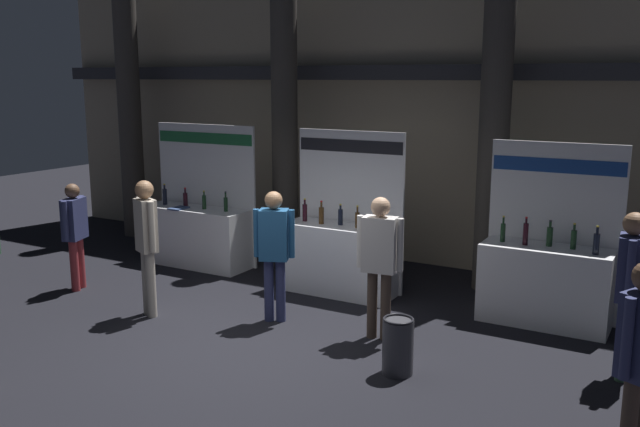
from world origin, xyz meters
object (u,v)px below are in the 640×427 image
Objects in this scene: exhibitor_booth_2 at (546,278)px; visitor_2 at (147,237)px; visitor_1 at (380,255)px; visitor_0 at (274,245)px; visitor_8 at (630,281)px; trash_bin at (398,346)px; exhibitor_booth_0 at (197,230)px; visitor_6 at (75,228)px; exhibitor_booth_1 at (341,252)px.

visitor_2 is (-4.58, -2.27, 0.46)m from exhibitor_booth_2.
exhibitor_booth_2 is at bearing -144.93° from visitor_1.
visitor_8 is (4.09, 0.37, 0.05)m from visitor_0.
trash_bin is at bearing 24.05° from visitor_2.
visitor_2 is (1.06, -2.25, 0.47)m from exhibitor_booth_0.
exhibitor_booth_0 reaches higher than trash_bin.
exhibitor_booth_2 is 1.35× the size of visitor_0.
visitor_6 is at bearing -2.80° from visitor_1.
exhibitor_booth_1 is at bearing 97.23° from visitor_6.
visitor_1 is 3.06m from visitor_2.
visitor_2 is at bearing -84.01° from visitor_8.
trash_bin is 3.64m from visitor_2.
visitor_2 reaches higher than visitor_1.
exhibitor_booth_2 is 1.29× the size of visitor_8.
visitor_8 is (7.37, 0.69, 0.13)m from visitor_6.
exhibitor_booth_2 is at bearing -175.26° from visitor_0.
visitor_0 is 1.42m from visitor_1.
visitor_2 reaches higher than trash_bin.
exhibitor_booth_1 is 1.38× the size of visitor_0.
visitor_2 is at bearing -1.02° from visitor_0.
exhibitor_booth_1 is at bearing 130.39° from trash_bin.
visitor_8 reaches higher than visitor_0.
exhibitor_booth_0 reaches higher than visitor_6.
exhibitor_booth_0 is at bearing -55.13° from visitor_0.
visitor_1 is 2.69m from visitor_8.
exhibitor_booth_2 is 2.55m from trash_bin.
visitor_6 reaches higher than trash_bin.
visitor_1 is at bearing 161.05° from visitor_0.
visitor_6 is 7.40m from visitor_8.
visitor_2 is at bearing 6.19° from visitor_1.
exhibitor_booth_0 reaches higher than visitor_0.
visitor_8 is (1.06, -1.26, 0.46)m from exhibitor_booth_2.
exhibitor_booth_1 is 3.90m from visitor_6.
exhibitor_booth_2 reaches higher than visitor_2.
exhibitor_booth_0 is 1.47× the size of visitor_6.
visitor_1 reaches higher than trash_bin.
trash_bin is 1.24m from visitor_1.
exhibitor_booth_1 is 2.86m from exhibitor_booth_2.
visitor_8 reaches higher than trash_bin.
exhibitor_booth_0 is 4.32m from visitor_1.
exhibitor_booth_2 is 5.14m from visitor_2.
visitor_8 reaches higher than visitor_1.
visitor_0 is at bearing -96.85° from exhibitor_booth_1.
exhibitor_booth_1 is at bearing -120.35° from visitor_0.
visitor_1 is at bearing 126.47° from trash_bin.
visitor_6 is (-6.31, -1.95, 0.33)m from exhibitor_booth_2.
visitor_1 is at bearing 75.17° from visitor_6.
trash_bin is 2.24m from visitor_0.
visitor_8 is at bearing 35.05° from visitor_2.
exhibitor_booth_0 reaches higher than visitor_1.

